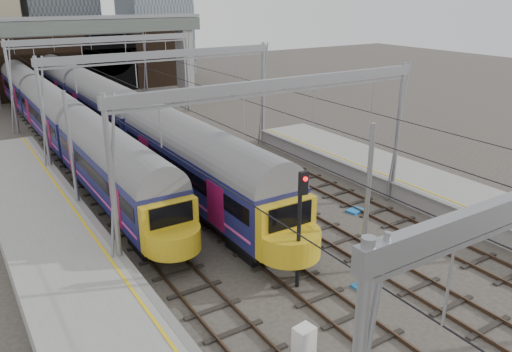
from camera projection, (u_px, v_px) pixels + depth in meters
ground at (396, 310)px, 19.26m from camera, size 160.00×160.00×0.00m
tracks at (214, 189)px, 31.14m from camera, size 14.40×80.00×0.22m
overhead_line at (167, 70)px, 34.03m from camera, size 16.80×80.00×8.00m
retaining_wall at (79, 57)px, 59.63m from camera, size 28.00×2.75×9.00m
overbridge at (76, 36)px, 53.21m from camera, size 28.00×3.00×9.25m
train_main at (81, 93)px, 47.59m from camera, size 2.93×67.61×4.99m
train_second at (36, 99)px, 45.78m from camera, size 2.67×61.82×4.64m
signal_near_left at (300, 217)px, 19.68m from camera, size 0.38×0.48×5.15m
relay_cabinet at (304, 344)px, 16.40m from camera, size 0.72×0.63×1.31m
equip_cover_a at (362, 286)px, 20.79m from camera, size 0.81×0.58×0.09m
equip_cover_b at (273, 202)px, 29.05m from camera, size 0.97×0.71×0.11m
equip_cover_c at (355, 210)px, 27.99m from camera, size 1.06×0.84×0.11m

